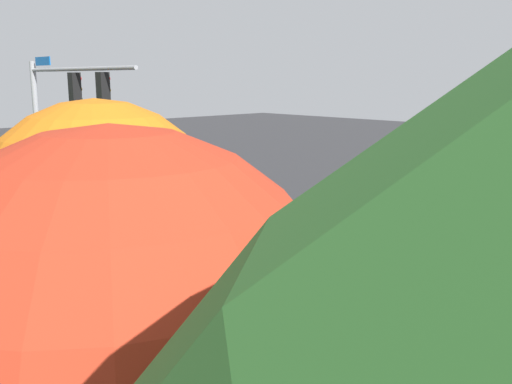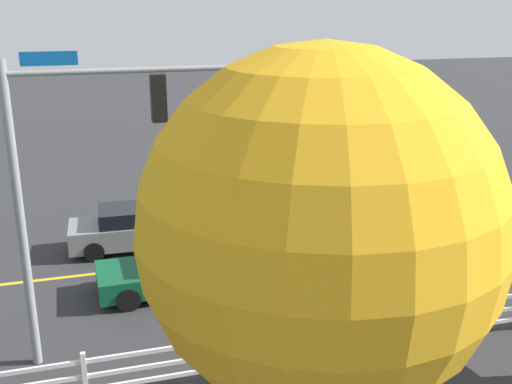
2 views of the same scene
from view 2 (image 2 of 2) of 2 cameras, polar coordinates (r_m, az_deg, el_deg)
The scene contains 9 objects.
ground_plane at distance 19.43m, azimuth -1.75°, elevation -6.19°, with size 120.00×120.00×0.00m, color #2D2D30.
lane_center_stripe at distance 20.71m, azimuth 9.07°, elevation -4.87°, with size 28.00×0.16×0.01m, color gold.
signal_assembly at distance 13.16m, azimuth -13.72°, elevation 3.91°, with size 6.63×0.38×6.90m.
car_0 at distance 22.80m, azimuth 9.92°, elevation -1.01°, with size 4.49×1.96×1.41m.
car_1 at distance 17.28m, azimuth -6.88°, elevation -7.05°, with size 4.70×1.98×1.39m.
car_2 at distance 18.68m, azimuth 9.37°, elevation -5.10°, with size 4.80×1.85×1.49m.
car_3 at distance 20.30m, azimuth -10.74°, elevation -3.30°, with size 4.83×1.93×1.43m.
white_rail_fence at distance 15.10m, azimuth 15.82°, elevation -11.76°, with size 26.10×0.10×1.15m.
tree_1 at distance 7.25m, azimuth 6.01°, elevation -3.57°, with size 4.40×4.40×7.45m.
Camera 2 is at (4.39, 17.24, 7.83)m, focal length 42.23 mm.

